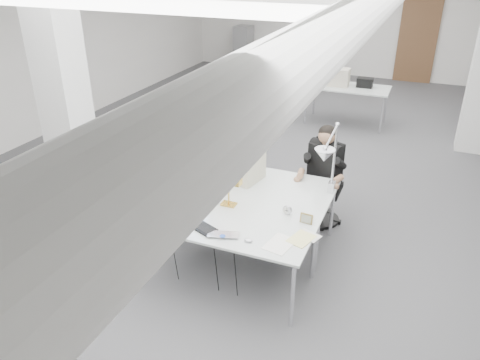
# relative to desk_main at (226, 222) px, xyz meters

# --- Properties ---
(room_shell) EXTENTS (10.04, 14.04, 3.24)m
(room_shell) POSITION_rel_desk_main_xyz_m (0.04, 2.63, 0.95)
(room_shell) COLOR #474749
(room_shell) RESTS_ON ground
(desk_main) EXTENTS (1.80, 0.90, 0.02)m
(desk_main) POSITION_rel_desk_main_xyz_m (0.00, 0.00, 0.00)
(desk_main) COLOR silver
(desk_main) RESTS_ON room_shell
(desk_second) EXTENTS (1.80, 0.90, 0.02)m
(desk_second) POSITION_rel_desk_main_xyz_m (0.00, 0.90, 0.00)
(desk_second) COLOR silver
(desk_second) RESTS_ON room_shell
(bg_desk_a) EXTENTS (1.60, 0.80, 0.02)m
(bg_desk_a) POSITION_rel_desk_main_xyz_m (0.20, 5.50, 0.00)
(bg_desk_a) COLOR silver
(bg_desk_a) RESTS_ON room_shell
(bg_desk_b) EXTENTS (1.60, 0.80, 0.02)m
(bg_desk_b) POSITION_rel_desk_main_xyz_m (-1.80, 7.70, 0.00)
(bg_desk_b) COLOR silver
(bg_desk_b) RESTS_ON room_shell
(filing_cabinet) EXTENTS (0.45, 0.55, 1.20)m
(filing_cabinet) POSITION_rel_desk_main_xyz_m (-3.50, 9.15, -0.14)
(filing_cabinet) COLOR gray
(filing_cabinet) RESTS_ON room_shell
(office_chair) EXTENTS (0.69, 0.69, 1.07)m
(office_chair) POSITION_rel_desk_main_xyz_m (0.65, 1.59, -0.21)
(office_chair) COLOR black
(office_chair) RESTS_ON room_shell
(seated_person) EXTENTS (0.69, 0.75, 0.91)m
(seated_person) POSITION_rel_desk_main_xyz_m (0.65, 1.54, 0.16)
(seated_person) COLOR black
(seated_person) RESTS_ON office_chair
(monitor) EXTENTS (0.48, 0.26, 0.63)m
(monitor) POSITION_rel_desk_main_xyz_m (-0.47, 0.26, 0.33)
(monitor) COLOR #B9B9BE
(monitor) RESTS_ON desk_main
(pennant) EXTENTS (0.46, 0.03, 0.49)m
(pennant) POSITION_rel_desk_main_xyz_m (-0.16, 0.23, 0.39)
(pennant) COLOR maroon
(pennant) RESTS_ON monitor
(keyboard) EXTENTS (0.49, 0.32, 0.02)m
(keyboard) POSITION_rel_desk_main_xyz_m (-0.23, -0.19, 0.02)
(keyboard) COLOR black
(keyboard) RESTS_ON desk_main
(laptop) EXTENTS (0.35, 0.28, 0.02)m
(laptop) POSITION_rel_desk_main_xyz_m (0.11, -0.31, 0.02)
(laptop) COLOR silver
(laptop) RESTS_ON desk_main
(mouse) EXTENTS (0.09, 0.06, 0.03)m
(mouse) POSITION_rel_desk_main_xyz_m (0.35, -0.27, 0.03)
(mouse) COLOR silver
(mouse) RESTS_ON desk_main
(bankers_lamp) EXTENTS (0.32, 0.15, 0.36)m
(bankers_lamp) POSITION_rel_desk_main_xyz_m (-0.10, 0.30, 0.19)
(bankers_lamp) COLOR #BE7E3B
(bankers_lamp) RESTS_ON desk_main
(desk_phone) EXTENTS (0.22, 0.20, 0.05)m
(desk_phone) POSITION_rel_desk_main_xyz_m (-0.82, -0.01, 0.04)
(desk_phone) COLOR black
(desk_phone) RESTS_ON desk_main
(picture_frame_left) EXTENTS (0.13, 0.06, 0.10)m
(picture_frame_left) POSITION_rel_desk_main_xyz_m (-0.80, 0.34, 0.06)
(picture_frame_left) COLOR #B3844D
(picture_frame_left) RESTS_ON desk_main
(picture_frame_right) EXTENTS (0.13, 0.05, 0.10)m
(picture_frame_right) POSITION_rel_desk_main_xyz_m (0.77, 0.27, 0.06)
(picture_frame_right) COLOR olive
(picture_frame_right) RESTS_ON desk_main
(desk_clock) EXTENTS (0.10, 0.06, 0.10)m
(desk_clock) POSITION_rel_desk_main_xyz_m (0.54, 0.36, 0.06)
(desk_clock) COLOR silver
(desk_clock) RESTS_ON desk_main
(paper_stack_a) EXTENTS (0.28, 0.35, 0.01)m
(paper_stack_a) POSITION_rel_desk_main_xyz_m (0.64, -0.19, 0.02)
(paper_stack_a) COLOR white
(paper_stack_a) RESTS_ON desk_main
(paper_stack_b) EXTENTS (0.26, 0.31, 0.01)m
(paper_stack_b) POSITION_rel_desk_main_xyz_m (0.80, -0.03, 0.02)
(paper_stack_b) COLOR #ECE58D
(paper_stack_b) RESTS_ON desk_main
(paper_stack_c) EXTENTS (0.25, 0.21, 0.01)m
(paper_stack_c) POSITION_rel_desk_main_xyz_m (0.85, 0.05, 0.02)
(paper_stack_c) COLOR silver
(paper_stack_c) RESTS_ON desk_main
(beige_monitor) EXTENTS (0.49, 0.48, 0.40)m
(beige_monitor) POSITION_rel_desk_main_xyz_m (-0.21, 0.95, 0.21)
(beige_monitor) COLOR beige
(beige_monitor) RESTS_ON desk_second
(architect_lamp) EXTENTS (0.48, 0.69, 0.84)m
(architect_lamp) POSITION_rel_desk_main_xyz_m (0.85, 0.77, 0.43)
(architect_lamp) COLOR silver
(architect_lamp) RESTS_ON desk_second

